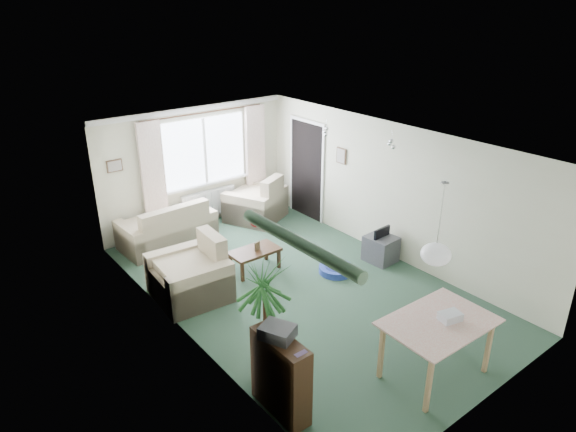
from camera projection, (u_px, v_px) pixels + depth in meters
ground at (300, 287)px, 8.24m from camera, size 6.50×6.50×0.00m
window at (204, 151)px, 10.09m from camera, size 1.80×0.03×1.30m
curtain_rod at (204, 113)px, 9.73m from camera, size 2.60×0.03×0.03m
curtain_left at (153, 175)px, 9.46m from camera, size 0.45×0.08×2.00m
curtain_right at (255, 153)px, 10.76m from camera, size 0.45×0.08×2.00m
radiator at (209, 203)px, 10.50m from camera, size 1.20×0.10×0.55m
doorway at (307, 170)px, 10.56m from camera, size 0.03×0.95×2.00m
pendant_lamp at (436, 254)px, 6.11m from camera, size 0.36×0.36×0.36m
tinsel_garland at (299, 243)px, 4.59m from camera, size 1.60×1.60×0.12m
bauble_cluster_a at (326, 129)px, 8.75m from camera, size 0.20×0.20×0.20m
bauble_cluster_b at (392, 141)px, 8.05m from camera, size 0.20×0.20×0.20m
wall_picture_back at (115, 166)px, 9.05m from camera, size 0.28×0.03×0.22m
wall_picture_right at (341, 156)px, 9.62m from camera, size 0.03×0.24×0.30m
sofa at (167, 223)px, 9.52m from camera, size 1.74×0.98×0.85m
armchair_corner at (255, 197)px, 10.61m from camera, size 1.40×1.37×0.95m
armchair_left at (189, 269)px, 7.81m from camera, size 1.10×1.15×0.97m
coffee_table at (255, 260)px, 8.69m from camera, size 0.85×0.47×0.38m
photo_frame at (257, 246)px, 8.57m from camera, size 0.12×0.05×0.16m
bookshelf at (281, 376)px, 5.63m from camera, size 0.26×0.79×0.96m
hifi_box at (277, 332)px, 5.44m from camera, size 0.40×0.44×0.14m
houseplant at (265, 322)px, 6.00m from camera, size 0.82×0.82×1.61m
dining_table at (435, 349)px, 6.21m from camera, size 1.24×0.84×0.76m
gift_box at (450, 317)px, 6.05m from camera, size 0.29×0.24×0.12m
tv_cube at (381, 249)px, 8.99m from camera, size 0.49×0.53×0.46m
pet_bed at (336, 269)px, 8.67m from camera, size 0.71×0.71×0.11m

